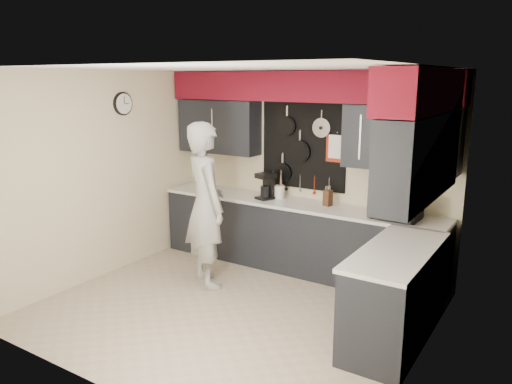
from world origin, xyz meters
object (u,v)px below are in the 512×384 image
Objects in this scene: microwave at (396,206)px; coffee_maker at (267,185)px; person at (206,205)px; knife_block at (328,198)px; utensil_crock at (279,192)px.

coffee_maker is at bearing 178.94° from microwave.
coffee_maker is 0.17× the size of person.
knife_block is at bearing 23.70° from coffee_maker.
microwave is 1.63m from utensil_crock.
utensil_crock is (-1.62, 0.14, -0.07)m from microwave.
microwave is 2.73× the size of knife_block.
knife_block is at bearing -1.20° from utensil_crock.
coffee_maker is at bearing -72.44° from person.
microwave reaches higher than utensil_crock.
person is (-0.26, -0.99, -0.10)m from coffee_maker.
utensil_crock is at bearing 52.22° from coffee_maker.
microwave is 1.76m from coffee_maker.
utensil_crock is 0.19m from coffee_maker.
microwave is 0.91m from knife_block.
knife_block is (-0.90, 0.12, -0.05)m from microwave.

